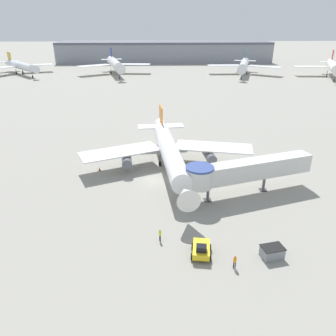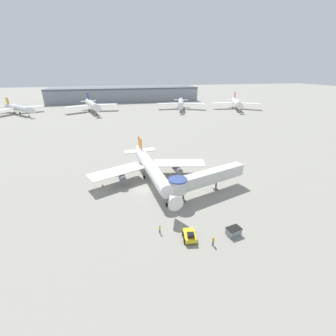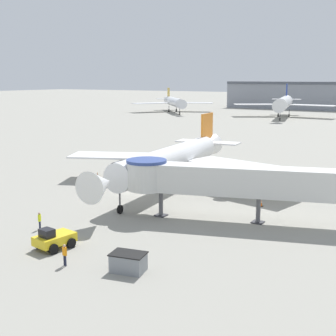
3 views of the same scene
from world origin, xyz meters
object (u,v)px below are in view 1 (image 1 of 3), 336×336
at_px(background_jet_blue_tail, 115,64).
at_px(background_jet_gold_tail, 20,66).
at_px(ground_crew_wing_walker, 235,261).
at_px(jet_bridge, 242,171).
at_px(traffic_cone_port_wing, 100,169).
at_px(background_jet_teal_tail, 244,65).
at_px(pushback_tug_yellow, 201,249).
at_px(main_airplane, 169,151).
at_px(ground_crew_marshaller, 160,234).
at_px(traffic_cone_starboard_wing, 243,173).
at_px(background_jet_red_tail, 333,67).
at_px(service_container_gray, 272,252).

xyz_separation_m(background_jet_blue_tail, background_jet_gold_tail, (-47.14, 2.49, -0.86)).
bearing_deg(ground_crew_wing_walker, jet_bridge, -94.64).
xyz_separation_m(traffic_cone_port_wing, background_jet_gold_tail, (-56.95, 116.86, 3.92)).
bearing_deg(traffic_cone_port_wing, ground_crew_wing_walker, -54.36).
bearing_deg(background_jet_teal_tail, pushback_tug_yellow, -88.87).
xyz_separation_m(main_airplane, ground_crew_marshaller, (-1.89, -20.73, -2.76)).
height_order(jet_bridge, traffic_cone_starboard_wing, jet_bridge).
bearing_deg(main_airplane, traffic_cone_starboard_wing, -15.86).
bearing_deg(jet_bridge, background_jet_gold_tail, 104.69).
xyz_separation_m(traffic_cone_starboard_wing, background_jet_gold_tail, (-82.35, 119.38, 3.94)).
xyz_separation_m(ground_crew_wing_walker, background_jet_red_tail, (74.63, 128.22, 4.00)).
distance_m(pushback_tug_yellow, ground_crew_wing_walker, 4.05).
height_order(traffic_cone_port_wing, background_jet_gold_tail, background_jet_gold_tail).
relative_size(pushback_tug_yellow, traffic_cone_starboard_wing, 4.86).
height_order(service_container_gray, background_jet_blue_tail, background_jet_blue_tail).
xyz_separation_m(jet_bridge, traffic_cone_port_wing, (-23.14, 9.69, -3.75)).
distance_m(service_container_gray, background_jet_red_tail, 144.67).
bearing_deg(background_jet_gold_tail, service_container_gray, -100.35).
relative_size(jet_bridge, ground_crew_marshaller, 12.20).
relative_size(ground_crew_marshaller, ground_crew_wing_walker, 0.98).
height_order(ground_crew_marshaller, background_jet_teal_tail, background_jet_teal_tail).
distance_m(jet_bridge, background_jet_blue_tail, 128.36).
bearing_deg(jet_bridge, background_jet_red_tail, 40.24).
bearing_deg(ground_crew_marshaller, background_jet_blue_tail, -16.75).
bearing_deg(background_jet_blue_tail, traffic_cone_port_wing, -98.76).
xyz_separation_m(ground_crew_marshaller, background_jet_teal_tail, (42.52, 131.82, 3.79)).
distance_m(service_container_gray, background_jet_teal_tail, 138.58).
bearing_deg(pushback_tug_yellow, background_jet_blue_tail, 108.70).
bearing_deg(service_container_gray, background_jet_gold_tail, 119.62).
bearing_deg(ground_crew_marshaller, background_jet_teal_tail, -43.23).
distance_m(traffic_cone_starboard_wing, background_jet_teal_tail, 116.80).
xyz_separation_m(jet_bridge, background_jet_gold_tail, (-80.09, 126.55, 0.17)).
height_order(jet_bridge, traffic_cone_port_wing, jet_bridge).
height_order(main_airplane, background_jet_gold_tail, background_jet_gold_tail).
bearing_deg(ground_crew_marshaller, traffic_cone_starboard_wing, -63.99).
bearing_deg(service_container_gray, ground_crew_wing_walker, -160.37).
bearing_deg(traffic_cone_starboard_wing, background_jet_gold_tail, 124.60).
height_order(jet_bridge, ground_crew_wing_walker, jet_bridge).
height_order(pushback_tug_yellow, background_jet_teal_tail, background_jet_teal_tail).
relative_size(traffic_cone_starboard_wing, ground_crew_wing_walker, 0.42).
distance_m(jet_bridge, background_jet_red_tail, 132.03).
bearing_deg(jet_bridge, traffic_cone_starboard_wing, 54.86).
distance_m(background_jet_blue_tail, background_jet_red_tail, 103.88).
bearing_deg(jet_bridge, ground_crew_wing_walker, -122.72).
bearing_deg(background_jet_blue_tail, service_container_gray, -90.21).
relative_size(main_airplane, background_jet_gold_tail, 1.01).
xyz_separation_m(service_container_gray, ground_crew_marshaller, (-12.74, 3.46, 0.26)).
bearing_deg(background_jet_teal_tail, traffic_cone_port_wing, -98.81).
bearing_deg(background_jet_blue_tail, background_jet_red_tail, -20.43).
bearing_deg(background_jet_red_tail, background_jet_teal_tail, -170.60).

